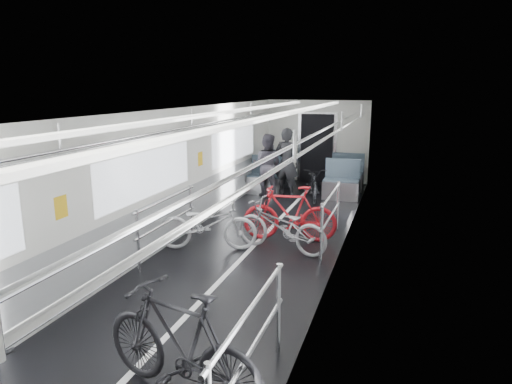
{
  "coord_description": "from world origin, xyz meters",
  "views": [
    {
      "loc": [
        2.4,
        -6.33,
        2.76
      ],
      "look_at": [
        0.0,
        1.11,
        0.96
      ],
      "focal_mm": 32.0,
      "sensor_mm": 36.0,
      "label": 1
    }
  ],
  "objects_px": {
    "bike_aisle": "(314,183)",
    "person_seated": "(267,165)",
    "bike_left_far": "(207,224)",
    "bike_right_far": "(290,213)",
    "person_standing": "(287,163)",
    "bike_right_near": "(180,343)",
    "bike_right_mid": "(281,227)"
  },
  "relations": [
    {
      "from": "bike_right_far",
      "to": "bike_aisle",
      "type": "height_order",
      "value": "bike_right_far"
    },
    {
      "from": "bike_right_far",
      "to": "person_standing",
      "type": "relative_size",
      "value": 0.97
    },
    {
      "from": "person_standing",
      "to": "person_seated",
      "type": "height_order",
      "value": "person_standing"
    },
    {
      "from": "person_seated",
      "to": "bike_right_mid",
      "type": "bearing_deg",
      "value": 109.25
    },
    {
      "from": "bike_right_mid",
      "to": "bike_right_far",
      "type": "xyz_separation_m",
      "value": [
        0.01,
        0.6,
        0.07
      ]
    },
    {
      "from": "bike_right_mid",
      "to": "bike_right_far",
      "type": "height_order",
      "value": "bike_right_far"
    },
    {
      "from": "bike_left_far",
      "to": "bike_aisle",
      "type": "xyz_separation_m",
      "value": [
        1.06,
        4.2,
        -0.04
      ]
    },
    {
      "from": "bike_left_far",
      "to": "bike_right_near",
      "type": "relative_size",
      "value": 0.96
    },
    {
      "from": "bike_left_far",
      "to": "bike_right_near",
      "type": "height_order",
      "value": "bike_right_near"
    },
    {
      "from": "bike_aisle",
      "to": "person_seated",
      "type": "distance_m",
      "value": 1.28
    },
    {
      "from": "bike_right_far",
      "to": "person_standing",
      "type": "xyz_separation_m",
      "value": [
        -0.9,
        3.33,
        0.37
      ]
    },
    {
      "from": "bike_aisle",
      "to": "person_seated",
      "type": "height_order",
      "value": "person_seated"
    },
    {
      "from": "person_standing",
      "to": "person_seated",
      "type": "relative_size",
      "value": 1.1
    },
    {
      "from": "bike_left_far",
      "to": "bike_aisle",
      "type": "height_order",
      "value": "bike_left_far"
    },
    {
      "from": "person_seated",
      "to": "bike_left_far",
      "type": "bearing_deg",
      "value": 91.63
    },
    {
      "from": "bike_right_near",
      "to": "bike_right_mid",
      "type": "bearing_deg",
      "value": -164.1
    },
    {
      "from": "bike_right_near",
      "to": "bike_right_mid",
      "type": "xyz_separation_m",
      "value": [
        -0.12,
        3.94,
        -0.1
      ]
    },
    {
      "from": "bike_right_mid",
      "to": "bike_aisle",
      "type": "height_order",
      "value": "bike_right_mid"
    },
    {
      "from": "bike_left_far",
      "to": "person_seated",
      "type": "bearing_deg",
      "value": -13.76
    },
    {
      "from": "bike_aisle",
      "to": "bike_right_far",
      "type": "bearing_deg",
      "value": -101.74
    },
    {
      "from": "bike_aisle",
      "to": "person_seated",
      "type": "relative_size",
      "value": 0.98
    },
    {
      "from": "bike_left_far",
      "to": "bike_aisle",
      "type": "relative_size",
      "value": 1.09
    },
    {
      "from": "bike_left_far",
      "to": "bike_right_mid",
      "type": "distance_m",
      "value": 1.27
    },
    {
      "from": "bike_left_far",
      "to": "person_seated",
      "type": "relative_size",
      "value": 1.07
    },
    {
      "from": "bike_right_far",
      "to": "person_standing",
      "type": "distance_m",
      "value": 3.47
    },
    {
      "from": "bike_aisle",
      "to": "person_seated",
      "type": "bearing_deg",
      "value": 166.47
    },
    {
      "from": "bike_right_far",
      "to": "bike_right_near",
      "type": "bearing_deg",
      "value": -7.65
    },
    {
      "from": "bike_left_far",
      "to": "bike_right_near",
      "type": "xyz_separation_m",
      "value": [
        1.36,
        -3.67,
        0.09
      ]
    },
    {
      "from": "bike_right_near",
      "to": "person_standing",
      "type": "xyz_separation_m",
      "value": [
        -1.01,
        7.87,
        0.35
      ]
    },
    {
      "from": "bike_right_mid",
      "to": "person_seated",
      "type": "bearing_deg",
      "value": -147.66
    },
    {
      "from": "bike_right_mid",
      "to": "bike_aisle",
      "type": "bearing_deg",
      "value": -164.79
    },
    {
      "from": "bike_left_far",
      "to": "bike_right_far",
      "type": "bearing_deg",
      "value": -71.02
    }
  ]
}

